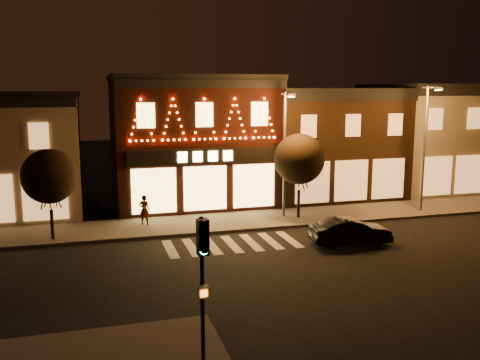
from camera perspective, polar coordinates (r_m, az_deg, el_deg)
name	(u,v)px	position (r m, az deg, el deg)	size (l,w,h in m)	color
ground	(257,271)	(22.34, 1.83, -9.75)	(120.00, 120.00, 0.00)	black
sidewalk_far	(247,220)	(30.20, 0.79, -4.38)	(44.00, 4.00, 0.15)	#47423D
building_pulp	(192,140)	(34.77, -5.23, 4.30)	(10.20, 8.34, 8.30)	black
building_right_a	(325,142)	(37.77, 9.11, 4.05)	(9.20, 8.28, 7.50)	#362213
building_right_b	(435,137)	(42.36, 20.24, 4.38)	(9.20, 8.28, 7.80)	#7E6C59
traffic_signal_near	(203,263)	(13.81, -4.03, -8.94)	(0.30, 0.42, 4.10)	black
streetlamp_mid	(285,145)	(30.10, 4.91, 3.78)	(0.52, 1.64, 7.12)	#59595E
streetlamp_right	(426,139)	(33.29, 19.40, 4.20)	(0.68, 1.71, 7.48)	#59595E
tree_left	(49,176)	(27.26, -19.84, 0.36)	(2.67, 2.67, 4.47)	black
tree_right	(299,159)	(30.26, 6.40, 2.26)	(2.89, 2.89, 4.83)	black
dark_sedan	(350,231)	(26.34, 11.80, -5.43)	(1.37, 3.92, 1.29)	black
pedestrian	(144,210)	(29.29, -10.24, -3.18)	(0.60, 0.39, 1.64)	gray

